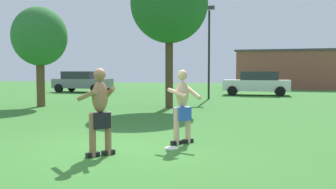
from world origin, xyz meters
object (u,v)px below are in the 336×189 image
car_gray_mid_lot (82,81)px  tree_right_field (169,4)px  player_near (182,105)px  frisbee (172,148)px  tree_behind_players (40,37)px  lamp_post (209,42)px  player_in_black (100,110)px  car_white_near_post (257,83)px

car_gray_mid_lot → tree_right_field: bearing=-44.1°
player_near → frisbee: size_ratio=5.66×
player_near → tree_behind_players: size_ratio=0.37×
frisbee → tree_right_field: 9.61m
frisbee → player_near: bearing=81.5°
frisbee → lamp_post: bearing=97.0°
car_gray_mid_lot → tree_behind_players: size_ratio=0.95×
player_in_black → car_white_near_post: player_in_black is taller
car_gray_mid_lot → tree_right_field: 13.99m
player_near → tree_behind_players: (-8.35, 6.44, 2.28)m
frisbee → lamp_post: lamp_post is taller
player_near → tree_right_field: 8.76m
tree_right_field → car_gray_mid_lot: bearing=135.9°
car_white_near_post → player_near: bearing=-92.4°
player_near → tree_right_field: bearing=108.6°
player_near → lamp_post: 13.29m
lamp_post → tree_behind_players: 9.27m
car_gray_mid_lot → frisbee: bearing=-55.2°
player_in_black → car_white_near_post: bearing=84.0°
frisbee → car_white_near_post: (0.81, 17.76, 0.81)m
car_gray_mid_lot → lamp_post: bearing=-20.7°
tree_behind_players → lamp_post: bearing=44.6°
frisbee → tree_behind_players: 11.29m
player_in_black → lamp_post: lamp_post is taller
player_in_black → tree_right_field: bearing=98.1°
frisbee → lamp_post: 14.02m
tree_right_field → tree_behind_players: 6.08m
frisbee → tree_right_field: tree_right_field is taller
frisbee → lamp_post: size_ratio=0.06×
tree_behind_players → tree_right_field: bearing=10.6°
frisbee → lamp_post: (-1.67, 13.53, 3.28)m
player_in_black → car_gray_mid_lot: player_in_black is taller
car_white_near_post → car_gray_mid_lot: (-12.95, -0.27, 0.00)m
lamp_post → tree_behind_players: size_ratio=1.17×
frisbee → car_white_near_post: 17.80m
frisbee → tree_right_field: bearing=106.8°
player_near → car_gray_mid_lot: bearing=125.9°
player_in_black → frisbee: bearing=41.5°
player_in_black → lamp_post: (-0.51, 14.55, 2.39)m
player_near → car_white_near_post: player_near is taller
lamp_post → car_gray_mid_lot: bearing=159.3°
car_gray_mid_lot → player_in_black: bearing=-59.3°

